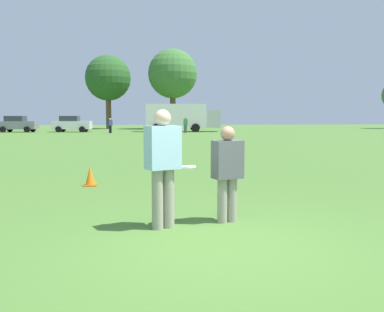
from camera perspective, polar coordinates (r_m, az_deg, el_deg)
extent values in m
plane|color=#47702D|center=(5.48, 4.07, -12.45)|extent=(172.60, 172.60, 0.00)
cylinder|color=gray|center=(6.18, -4.83, -6.04)|extent=(0.17, 0.17, 0.90)
cylinder|color=gray|center=(6.27, -3.26, -5.87)|extent=(0.17, 0.17, 0.90)
cube|color=#9EC6E5|center=(6.12, -4.08, 1.19)|extent=(0.57, 0.47, 0.65)
sphere|color=#D8AD8C|center=(6.10, -4.11, 5.33)|extent=(0.25, 0.25, 0.25)
cylinder|color=gray|center=(6.66, 5.59, -6.08)|extent=(0.16, 0.16, 0.71)
cylinder|color=gray|center=(6.57, 4.24, -6.22)|extent=(0.16, 0.16, 0.71)
cube|color=#595960|center=(6.52, 4.97, -0.49)|extent=(0.52, 0.40, 0.60)
sphere|color=tan|center=(6.49, 5.00, 3.13)|extent=(0.23, 0.23, 0.23)
cylinder|color=white|center=(6.31, -0.66, -1.53)|extent=(0.27, 0.27, 0.05)
cube|color=#D8590C|center=(10.39, -13.96, -3.95)|extent=(0.32, 0.32, 0.03)
cone|color=orange|center=(10.36, -13.99, -2.64)|extent=(0.24, 0.24, 0.45)
cube|color=slate|center=(50.24, -23.07, 3.97)|extent=(4.29, 2.03, 0.90)
cube|color=#2D333D|center=(50.32, -23.37, 4.78)|extent=(2.09, 1.75, 0.64)
cylinder|color=black|center=(50.78, -21.28, 3.54)|extent=(0.67, 0.26, 0.66)
cylinder|color=black|center=(48.88, -22.00, 3.45)|extent=(0.67, 0.26, 0.66)
cylinder|color=black|center=(51.64, -24.04, 3.46)|extent=(0.67, 0.26, 0.66)
cylinder|color=black|center=(49.78, -24.85, 3.37)|extent=(0.67, 0.26, 0.66)
cube|color=silver|center=(48.60, -16.34, 4.15)|extent=(4.29, 2.03, 0.90)
cube|color=#2D333D|center=(48.65, -16.65, 4.99)|extent=(2.09, 1.75, 0.64)
cylinder|color=black|center=(49.31, -14.59, 3.69)|extent=(0.67, 0.26, 0.66)
cylinder|color=black|center=(47.36, -15.06, 3.61)|extent=(0.67, 0.26, 0.66)
cylinder|color=black|center=(49.89, -17.53, 3.63)|extent=(0.67, 0.26, 0.66)
cylinder|color=black|center=(47.95, -18.12, 3.55)|extent=(0.67, 0.26, 0.66)
cube|color=white|center=(47.59, -2.27, 5.61)|extent=(6.93, 2.88, 2.70)
cube|color=#B2B2B7|center=(47.85, 2.79, 5.18)|extent=(1.93, 2.40, 2.00)
cylinder|color=black|center=(49.06, 0.30, 4.03)|extent=(0.97, 0.33, 0.96)
cylinder|color=black|center=(46.33, 0.51, 3.94)|extent=(0.97, 0.33, 0.96)
cylinder|color=black|center=(48.98, -4.88, 4.01)|extent=(0.97, 0.33, 0.96)
cylinder|color=black|center=(46.24, -4.98, 3.92)|extent=(0.97, 0.33, 0.96)
cylinder|color=black|center=(44.06, -11.41, 3.66)|extent=(0.15, 0.15, 0.80)
cylinder|color=black|center=(44.15, -11.22, 3.66)|extent=(0.15, 0.15, 0.80)
cube|color=navy|center=(44.09, -11.33, 4.54)|extent=(0.50, 0.45, 0.56)
sphere|color=#D8AD8C|center=(44.09, -11.34, 5.04)|extent=(0.22, 0.22, 0.22)
cylinder|color=#4C4C51|center=(44.22, -1.02, 3.80)|extent=(0.16, 0.16, 0.85)
cylinder|color=#4C4C51|center=(44.23, -0.79, 3.80)|extent=(0.16, 0.16, 0.85)
cube|color=#338C4C|center=(44.21, -0.91, 4.75)|extent=(0.48, 0.30, 0.60)
sphere|color=#8C664C|center=(44.21, -0.91, 5.28)|extent=(0.23, 0.23, 0.23)
cylinder|color=brown|center=(60.29, -11.53, 5.87)|extent=(0.75, 0.75, 4.51)
sphere|color=#285623|center=(60.55, -11.62, 10.60)|extent=(6.45, 6.45, 6.45)
cylinder|color=brown|center=(58.80, -2.69, 6.16)|extent=(0.81, 0.81, 4.86)
sphere|color=#3D7033|center=(59.11, -2.71, 11.38)|extent=(6.95, 6.95, 6.95)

